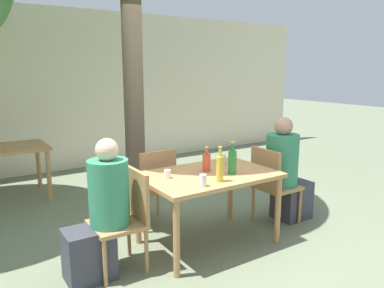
% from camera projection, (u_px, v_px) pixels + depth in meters
% --- Properties ---
extents(ground_plane, '(30.00, 30.00, 0.00)m').
position_uv_depth(ground_plane, '(208.00, 242.00, 3.90)').
color(ground_plane, '#667056').
extents(cafe_building_wall, '(10.00, 0.08, 2.80)m').
position_uv_depth(cafe_building_wall, '(87.00, 90.00, 6.72)').
color(cafe_building_wall, beige).
rests_on(cafe_building_wall, ground_plane).
extents(dining_table_front, '(1.33, 0.89, 0.75)m').
position_uv_depth(dining_table_front, '(208.00, 181.00, 3.77)').
color(dining_table_front, '#B27F4C').
rests_on(dining_table_front, ground_plane).
extents(dining_table_back, '(1.11, 0.79, 0.75)m').
position_uv_depth(dining_table_back, '(3.00, 155.00, 5.02)').
color(dining_table_back, '#B27F4C').
rests_on(dining_table_back, ground_plane).
extents(patio_chair_0, '(0.44, 0.44, 0.90)m').
position_uv_depth(patio_chair_0, '(126.00, 214.00, 3.32)').
color(patio_chair_0, '#A87A4C').
rests_on(patio_chair_0, ground_plane).
extents(patio_chair_1, '(0.44, 0.44, 0.90)m').
position_uv_depth(patio_chair_1, '(272.00, 182.00, 4.28)').
color(patio_chair_1, '#A87A4C').
rests_on(patio_chair_1, ground_plane).
extents(patio_chair_2, '(0.44, 0.44, 0.90)m').
position_uv_depth(patio_chair_2, '(154.00, 183.00, 4.22)').
color(patio_chair_2, '#A87A4C').
rests_on(patio_chair_2, ground_plane).
extents(person_seated_0, '(0.57, 0.35, 1.21)m').
position_uv_depth(person_seated_0, '(100.00, 216.00, 3.19)').
color(person_seated_0, '#383842').
rests_on(person_seated_0, ground_plane).
extents(person_seated_1, '(0.59, 0.37, 1.25)m').
position_uv_depth(person_seated_1, '(286.00, 174.00, 4.40)').
color(person_seated_1, '#383842').
rests_on(person_seated_1, ground_plane).
extents(soda_bottle_0, '(0.08, 0.08, 0.25)m').
position_uv_depth(soda_bottle_0, '(207.00, 162.00, 3.83)').
color(soda_bottle_0, '#DB4C2D').
rests_on(soda_bottle_0, dining_table_front).
extents(green_bottle_1, '(0.08, 0.08, 0.33)m').
position_uv_depth(green_bottle_1, '(232.00, 161.00, 3.72)').
color(green_bottle_1, '#287A38').
rests_on(green_bottle_1, dining_table_front).
extents(oil_cruet_2, '(0.07, 0.07, 0.33)m').
position_uv_depth(oil_cruet_2, '(220.00, 168.00, 3.46)').
color(oil_cruet_2, gold).
rests_on(oil_cruet_2, dining_table_front).
extents(drinking_glass_0, '(0.07, 0.07, 0.08)m').
position_uv_depth(drinking_glass_0, '(167.00, 174.00, 3.59)').
color(drinking_glass_0, silver).
rests_on(drinking_glass_0, dining_table_front).
extents(drinking_glass_1, '(0.06, 0.06, 0.11)m').
position_uv_depth(drinking_glass_1, '(203.00, 180.00, 3.33)').
color(drinking_glass_1, silver).
rests_on(drinking_glass_1, dining_table_front).
extents(drinking_glass_2, '(0.07, 0.07, 0.09)m').
position_uv_depth(drinking_glass_2, '(223.00, 159.00, 4.17)').
color(drinking_glass_2, silver).
rests_on(drinking_glass_2, dining_table_front).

